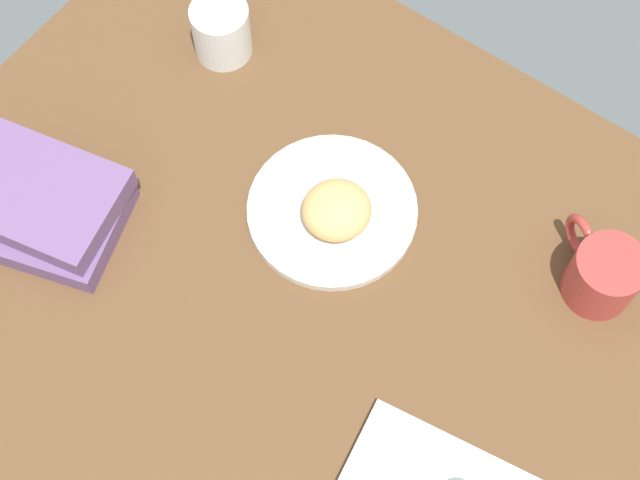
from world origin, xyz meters
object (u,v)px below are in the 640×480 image
book_stack (44,206)px  coffee_mug (222,28)px  second_mug (602,273)px  round_plate (332,210)px  scone_pastry (336,210)px

book_stack → coffee_mug: size_ratio=1.90×
book_stack → coffee_mug: 36.13cm
book_stack → second_mug: 72.95cm
round_plate → coffee_mug: size_ratio=1.80×
coffee_mug → second_mug: 62.97cm
second_mug → round_plate: bearing=18.5°
second_mug → book_stack: bearing=28.1°
round_plate → second_mug: second_mug is taller
round_plate → coffee_mug: coffee_mug is taller
round_plate → second_mug: (-33.97, -11.35, 3.70)cm
book_stack → second_mug: bearing=-151.9°
book_stack → scone_pastry: bearing=-145.3°
scone_pastry → book_stack: 38.63cm
scone_pastry → book_stack: (31.74, 22.01, -0.54)cm
scone_pastry → second_mug: size_ratio=0.74×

